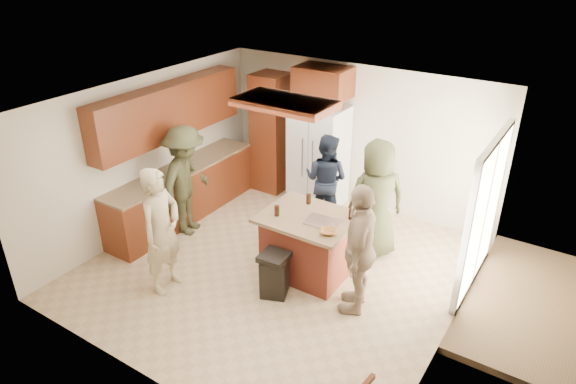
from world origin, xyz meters
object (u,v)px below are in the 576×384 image
Objects in this scene: trash_bin at (274,274)px; kitchen_island at (308,244)px; person_side_right at (360,249)px; person_behind_right at (376,199)px; refrigerator at (319,156)px; person_front_left at (162,231)px; person_behind_left at (326,180)px; person_counter at (186,181)px.

kitchen_island is at bearing 79.22° from trash_bin.
person_side_right is 2.82× the size of trash_bin.
kitchen_island is 0.69m from trash_bin.
person_behind_right is 1.82m from refrigerator.
person_front_left is at bearing -98.42° from refrigerator.
refrigerator is at bearing 107.79° from trash_bin.
person_front_left is 0.99× the size of refrigerator.
person_behind_left is 2.18m from trash_bin.
kitchen_island is at bearing -124.72° from person_side_right.
trash_bin is at bearing -100.78° from kitchen_island.
person_behind_left is 0.87× the size of person_counter.
refrigerator reaches higher than person_side_right.
kitchen_island reaches higher than trash_bin.
person_behind_left reaches higher than trash_bin.
person_counter is 2.37m from refrigerator.
person_counter is at bearing -24.78° from person_behind_right.
person_front_left is 2.59m from person_side_right.
person_side_right is 3.16m from person_counter.
person_behind_right is 2.90× the size of trash_bin.
trash_bin is (0.85, -2.64, -0.58)m from refrigerator.
person_behind_right reaches higher than refrigerator.
person_behind_right is 1.03× the size of person_side_right.
person_side_right is 1.06m from kitchen_island.
person_front_left is 0.98× the size of person_counter.
person_behind_left is 0.88× the size of person_side_right.
refrigerator is at bearing -156.50° from person_side_right.
person_side_right is 0.98× the size of person_counter.
kitchen_island is (2.23, 0.03, -0.43)m from person_counter.
person_behind_right is 1.42× the size of kitchen_island.
refrigerator is (-1.89, 2.28, 0.01)m from person_side_right.
person_counter is 2.27m from trash_bin.
trash_bin is at bearing -120.86° from person_counter.
person_behind_right reaches higher than trash_bin.
person_front_left is at bearing 68.14° from person_behind_left.
kitchen_island is (-0.56, -0.99, -0.44)m from person_behind_right.
person_behind_left is 2.48× the size of trash_bin.
person_front_left reaches higher than trash_bin.
person_counter is (-2.79, -1.02, -0.01)m from person_behind_right.
trash_bin is (2.10, -0.63, -0.59)m from person_counter.
person_front_left is 3.07m from person_behind_right.
person_front_left is at bearing 4.02° from person_behind_right.
kitchen_island is at bearing -63.80° from refrigerator.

